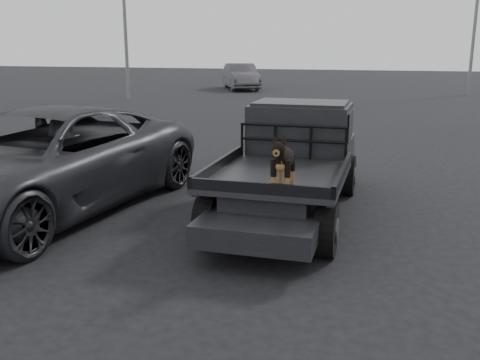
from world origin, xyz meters
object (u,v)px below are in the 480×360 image
(flatbed_ute, at_px, (289,188))
(parked_suv, at_px, (42,162))
(dog, at_px, (283,163))
(distant_car_a, at_px, (241,77))

(flatbed_ute, distance_m, parked_suv, 4.18)
(flatbed_ute, xyz_separation_m, dog, (0.26, -1.89, 0.83))
(distant_car_a, bearing_deg, flatbed_ute, -98.31)
(dog, distance_m, distant_car_a, 28.80)
(dog, xyz_separation_m, parked_suv, (-4.30, 0.88, -0.42))
(dog, height_order, parked_suv, parked_suv)
(flatbed_ute, xyz_separation_m, distant_car_a, (-8.15, 25.65, 0.37))
(flatbed_ute, bearing_deg, distant_car_a, 107.63)
(parked_suv, height_order, distant_car_a, parked_suv)
(parked_suv, xyz_separation_m, distant_car_a, (-4.12, 26.66, -0.04))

